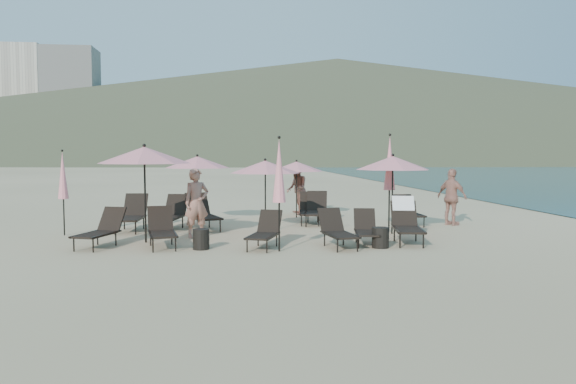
{
  "coord_description": "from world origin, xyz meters",
  "views": [
    {
      "loc": [
        -1.99,
        -13.31,
        2.28
      ],
      "look_at": [
        -0.16,
        3.5,
        1.1
      ],
      "focal_mm": 35.0,
      "sensor_mm": 36.0,
      "label": 1
    }
  ],
  "objects": [
    {
      "name": "umbrella_open_4",
      "position": [
        0.44,
        6.27,
        1.8
      ],
      "size": [
        1.89,
        1.89,
        2.04
      ],
      "color": "black",
      "rests_on": "ground"
    },
    {
      "name": "lounger_11",
      "position": [
        3.75,
        3.94,
        0.43
      ],
      "size": [
        0.63,
        1.6,
        0.92
      ],
      "rotation": [
        0.0,
        0.0,
        -0.01
      ],
      "color": "black",
      "rests_on": "ground"
    },
    {
      "name": "volcanic_headland",
      "position": [
        71.37,
        302.62,
        26.49
      ],
      "size": [
        690.0,
        690.0,
        55.0
      ],
      "color": "brown",
      "rests_on": "ground"
    },
    {
      "name": "umbrella_open_3",
      "position": [
        -2.94,
        5.02,
        1.98
      ],
      "size": [
        2.08,
        2.08,
        2.24
      ],
      "color": "black",
      "rests_on": "ground"
    },
    {
      "name": "ground",
      "position": [
        0.0,
        0.0,
        0.0
      ],
      "size": [
        800.0,
        800.0,
        0.0
      ],
      "primitive_type": "plane",
      "color": "#D6BA8C",
      "rests_on": "ground"
    },
    {
      "name": "umbrella_open_0",
      "position": [
        -4.06,
        1.18,
        2.22
      ],
      "size": [
        2.34,
        2.34,
        2.51
      ],
      "color": "black",
      "rests_on": "ground"
    },
    {
      "name": "side_table_0",
      "position": [
        -2.61,
        -0.0,
        0.24
      ],
      "size": [
        0.39,
        0.39,
        0.48
      ],
      "primitive_type": "cylinder",
      "color": "black",
      "rests_on": "ground"
    },
    {
      "name": "lounger_2",
      "position": [
        -1.1,
        0.06,
        0.4
      ],
      "size": [
        1.02,
        1.6,
        0.86
      ],
      "rotation": [
        0.0,
        0.0,
        -0.33
      ],
      "color": "black",
      "rests_on": "ground"
    },
    {
      "name": "lounger_9",
      "position": [
        0.85,
        4.41,
        0.48
      ],
      "size": [
        1.01,
        1.87,
        1.02
      ],
      "rotation": [
        0.0,
        0.0,
        -0.2
      ],
      "color": "black",
      "rests_on": "ground"
    },
    {
      "name": "lounger_5",
      "position": [
        2.56,
        0.51,
        0.54
      ],
      "size": [
        0.96,
        1.9,
        1.13
      ],
      "rotation": [
        0.0,
        0.0,
        -0.17
      ],
      "color": "black",
      "rests_on": "ground"
    },
    {
      "name": "side_table_1",
      "position": [
        1.67,
        -0.25,
        0.25
      ],
      "size": [
        0.41,
        0.41,
        0.49
      ],
      "primitive_type": "cylinder",
      "color": "black",
      "rests_on": "ground"
    },
    {
      "name": "lounger_0",
      "position": [
        -5.05,
        0.62,
        0.43
      ],
      "size": [
        1.1,
        1.7,
        0.92
      ],
      "rotation": [
        0.0,
        0.0,
        -0.34
      ],
      "color": "black",
      "rests_on": "ground"
    },
    {
      "name": "lounger_7",
      "position": [
        -3.67,
        3.66,
        0.47
      ],
      "size": [
        1.02,
        1.85,
        1.01
      ],
      "rotation": [
        0.0,
        0.0,
        -0.21
      ],
      "color": "black",
      "rests_on": "ground"
    },
    {
      "name": "lounger_3",
      "position": [
        0.65,
        -0.04,
        0.42
      ],
      "size": [
        0.8,
        1.62,
        0.9
      ],
      "rotation": [
        0.0,
        0.0,
        0.14
      ],
      "color": "black",
      "rests_on": "ground"
    },
    {
      "name": "umbrella_open_2",
      "position": [
        2.63,
        2.0,
        2.0
      ],
      "size": [
        2.1,
        2.1,
        2.26
      ],
      "color": "black",
      "rests_on": "ground"
    },
    {
      "name": "beachgoer_a",
      "position": [
        -2.81,
        1.91,
        0.93
      ],
      "size": [
        0.8,
        0.68,
        1.87
      ],
      "primitive_type": "imported",
      "rotation": [
        0.0,
        0.0,
        0.4
      ],
      "color": "#AC715D",
      "rests_on": "ground"
    },
    {
      "name": "beachgoer_b",
      "position": [
        0.57,
        7.25,
        0.95
      ],
      "size": [
        0.73,
        0.93,
        1.9
      ],
      "primitive_type": "imported",
      "rotation": [
        0.0,
        0.0,
        -1.56
      ],
      "color": "#8E5A49",
      "rests_on": "ground"
    },
    {
      "name": "lounger_4",
      "position": [
        1.46,
        0.34,
        0.39
      ],
      "size": [
        0.79,
        1.53,
        0.84
      ],
      "rotation": [
        0.0,
        0.0,
        -0.16
      ],
      "color": "black",
      "rests_on": "ground"
    },
    {
      "name": "beachgoer_c",
      "position": [
        5.06,
        3.65,
        0.9
      ],
      "size": [
        0.93,
        1.12,
        1.79
      ],
      "primitive_type": "imported",
      "rotation": [
        0.0,
        0.0,
        2.13
      ],
      "color": "tan",
      "rests_on": "ground"
    },
    {
      "name": "lounger_8",
      "position": [
        -2.73,
        3.56,
        0.49
      ],
      "size": [
        1.22,
        1.95,
        1.05
      ],
      "rotation": [
        0.0,
        0.0,
        0.31
      ],
      "color": "black",
      "rests_on": "ground"
    },
    {
      "name": "hotel_skyline",
      "position": [
        -93.62,
        271.21,
        24.18
      ],
      "size": [
        109.0,
        82.0,
        55.0
      ],
      "color": "beige",
      "rests_on": "ground"
    },
    {
      "name": "umbrella_closed_0",
      "position": [
        -0.8,
        -0.49,
        1.86
      ],
      "size": [
        0.31,
        0.31,
        2.67
      ],
      "color": "black",
      "rests_on": "ground"
    },
    {
      "name": "lounger_10",
      "position": [
        0.67,
        4.61,
        0.46
      ],
      "size": [
        0.87,
        1.78,
        0.98
      ],
      "rotation": [
        0.0,
        0.0,
        -0.13
      ],
      "color": "black",
      "rests_on": "ground"
    },
    {
      "name": "umbrella_closed_2",
      "position": [
        -6.48,
        2.68,
        1.65
      ],
      "size": [
        0.28,
        0.28,
        2.38
      ],
      "color": "black",
      "rests_on": "ground"
    },
    {
      "name": "umbrella_open_1",
      "position": [
        -0.91,
        2.54,
        1.88
      ],
      "size": [
        1.98,
        1.98,
        2.13
      ],
      "color": "black",
      "rests_on": "ground"
    },
    {
      "name": "lounger_1",
      "position": [
        -3.58,
        0.46,
        0.44
      ],
      "size": [
        0.91,
        1.72,
        0.94
      ],
      "rotation": [
        0.0,
        0.0,
        0.18
      ],
      "color": "black",
      "rests_on": "ground"
    },
    {
      "name": "lounger_6",
      "position": [
        -4.79,
        3.48,
        0.49
      ],
      "size": [
        0.78,
        1.85,
        1.04
      ],
      "rotation": [
        0.0,
        0.0,
        -0.05
      ],
      "color": "black",
      "rests_on": "ground"
    },
    {
      "name": "umbrella_closed_1",
      "position": [
        2.66,
        2.39,
        1.98
      ],
      "size": [
        0.33,
        0.33,
        2.84
      ],
      "color": "black",
      "rests_on": "ground"
    }
  ]
}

